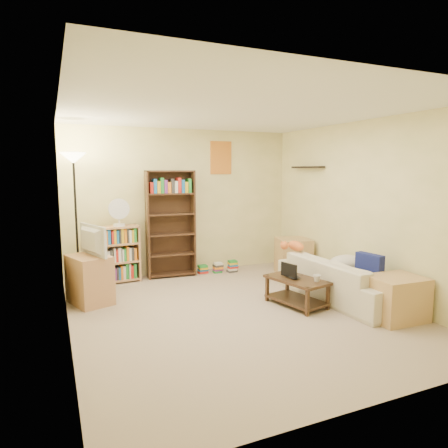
# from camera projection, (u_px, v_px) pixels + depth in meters

# --- Properties ---
(room) EXTENTS (4.50, 4.54, 2.52)m
(room) POSITION_uv_depth(u_px,v_px,m) (239.00, 185.00, 4.87)
(room) COLOR tan
(room) RESTS_ON ground
(sofa) EXTENTS (2.04, 0.93, 0.58)m
(sofa) POSITION_uv_depth(u_px,v_px,m) (340.00, 279.00, 5.58)
(sofa) COLOR beige
(sofa) RESTS_ON ground
(navy_pillow) EXTENTS (0.17, 0.39, 0.34)m
(navy_pillow) POSITION_uv_depth(u_px,v_px,m) (369.00, 267.00, 5.20)
(navy_pillow) COLOR navy
(navy_pillow) RESTS_ON sofa
(cream_blanket) EXTENTS (0.53, 0.38, 0.23)m
(cream_blanket) POSITION_uv_depth(u_px,v_px,m) (346.00, 263.00, 5.65)
(cream_blanket) COLOR beige
(cream_blanket) RESTS_ON sofa
(tabby_cat) EXTENTS (0.45, 0.18, 0.16)m
(tabby_cat) POSITION_uv_depth(u_px,v_px,m) (294.00, 246.00, 6.09)
(tabby_cat) COLOR orange
(tabby_cat) RESTS_ON sofa
(coffee_table) EXTENTS (0.63, 0.91, 0.37)m
(coffee_table) POSITION_uv_depth(u_px,v_px,m) (297.00, 289.00, 5.33)
(coffee_table) COLOR #3E2718
(coffee_table) RESTS_ON ground
(laptop) EXTENTS (0.42, 0.34, 0.03)m
(laptop) POSITION_uv_depth(u_px,v_px,m) (295.00, 276.00, 5.39)
(laptop) COLOR black
(laptop) RESTS_ON coffee_table
(laptop_screen) EXTENTS (0.07, 0.27, 0.18)m
(laptop_screen) POSITION_uv_depth(u_px,v_px,m) (289.00, 270.00, 5.30)
(laptop_screen) COLOR white
(laptop_screen) RESTS_ON laptop
(mug) EXTENTS (0.18, 0.18, 0.09)m
(mug) POSITION_uv_depth(u_px,v_px,m) (317.00, 278.00, 5.14)
(mug) COLOR silver
(mug) RESTS_ON coffee_table
(tv_remote) EXTENTS (0.11, 0.15, 0.02)m
(tv_remote) POSITION_uv_depth(u_px,v_px,m) (287.00, 272.00, 5.58)
(tv_remote) COLOR black
(tv_remote) RESTS_ON coffee_table
(tv_stand) EXTENTS (0.62, 0.73, 0.66)m
(tv_stand) POSITION_uv_depth(u_px,v_px,m) (90.00, 280.00, 5.40)
(tv_stand) COLOR tan
(tv_stand) RESTS_ON ground
(television) EXTENTS (0.78, 0.55, 0.41)m
(television) POSITION_uv_depth(u_px,v_px,m) (88.00, 241.00, 5.33)
(television) COLOR black
(television) RESTS_ON tv_stand
(tall_bookshelf) EXTENTS (0.82, 0.32, 1.80)m
(tall_bookshelf) POSITION_uv_depth(u_px,v_px,m) (171.00, 221.00, 6.71)
(tall_bookshelf) COLOR #442D1A
(tall_bookshelf) RESTS_ON ground
(short_bookshelf) EXTENTS (0.73, 0.35, 0.92)m
(short_bookshelf) POSITION_uv_depth(u_px,v_px,m) (117.00, 254.00, 6.40)
(short_bookshelf) COLOR tan
(short_bookshelf) RESTS_ON ground
(desk_fan) EXTENTS (0.33, 0.18, 0.44)m
(desk_fan) POSITION_uv_depth(u_px,v_px,m) (119.00, 212.00, 6.29)
(desk_fan) COLOR silver
(desk_fan) RESTS_ON short_bookshelf
(floor_lamp) EXTENTS (0.35, 0.35, 2.04)m
(floor_lamp) POSITION_uv_depth(u_px,v_px,m) (74.00, 183.00, 5.57)
(floor_lamp) COLOR black
(floor_lamp) RESTS_ON ground
(side_table) EXTENTS (0.66, 0.66, 0.62)m
(side_table) POSITION_uv_depth(u_px,v_px,m) (293.00, 256.00, 6.96)
(side_table) COLOR tan
(side_table) RESTS_ON ground
(end_cabinet) EXTENTS (0.66, 0.55, 0.53)m
(end_cabinet) POSITION_uv_depth(u_px,v_px,m) (396.00, 298.00, 4.82)
(end_cabinet) COLOR tan
(end_cabinet) RESTS_ON ground
(book_stacks) EXTENTS (0.69, 0.26, 0.21)m
(book_stacks) POSITION_uv_depth(u_px,v_px,m) (219.00, 267.00, 7.06)
(book_stacks) COLOR red
(book_stacks) RESTS_ON ground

